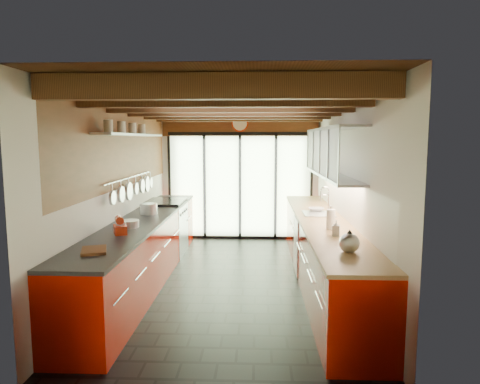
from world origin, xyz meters
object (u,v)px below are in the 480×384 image
Objects in this scene: paper_towel at (331,219)px; soap_bottle at (336,228)px; bowl at (316,210)px; kettle at (349,242)px; stand_mixer at (120,227)px.

paper_towel is 0.37m from soap_bottle.
kettle is at bearing -90.00° from bowl.
soap_bottle is 1.68m from bowl.
kettle is at bearing -90.00° from soap_bottle.
bowl is at bearing 33.28° from stand_mixer.
soap_bottle is (0.00, -0.36, -0.03)m from paper_towel.
paper_towel is at bearing 90.00° from soap_bottle.
stand_mixer reaches higher than soap_bottle.
paper_towel is at bearing -90.00° from bowl.
kettle is 0.87× the size of paper_towel.
bowl is (0.00, 2.40, -0.07)m from kettle.
stand_mixer is 1.12× the size of bowl.
stand_mixer reaches higher than bowl.
stand_mixer is 2.54m from soap_bottle.
kettle is 1.38× the size of soap_bottle.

